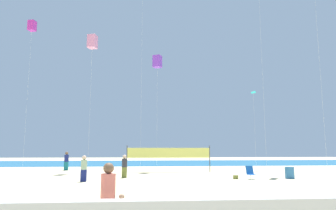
{
  "coord_description": "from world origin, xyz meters",
  "views": [
    {
      "loc": [
        -0.92,
        -18.42,
        2.05
      ],
      "look_at": [
        1.33,
        6.22,
        5.63
      ],
      "focal_mm": 32.74,
      "sensor_mm": 36.0,
      "label": 1
    }
  ],
  "objects_px": {
    "beachgoer_charcoal_shirt": "(124,165)",
    "trash_barrel": "(290,173)",
    "beachgoer_sage_shirt": "(84,168)",
    "volleyball_net": "(169,154)",
    "beachgoer_navy_shirt": "(66,160)",
    "kite_pink_box": "(92,42)",
    "kite_violet_box": "(157,62)",
    "kite_cyan_diamond": "(253,93)",
    "toddler_figure": "(121,210)",
    "beach_handbag": "(236,177)",
    "folding_beach_chair": "(250,172)",
    "mother_figure": "(108,193)",
    "kite_magenta_box": "(32,26)"
  },
  "relations": [
    {
      "from": "beachgoer_sage_shirt",
      "to": "kite_cyan_diamond",
      "type": "height_order",
      "value": "kite_cyan_diamond"
    },
    {
      "from": "kite_magenta_box",
      "to": "kite_cyan_diamond",
      "type": "xyz_separation_m",
      "value": [
        24.23,
        -4.67,
        -8.38
      ]
    },
    {
      "from": "kite_violet_box",
      "to": "trash_barrel",
      "type": "bearing_deg",
      "value": -46.11
    },
    {
      "from": "volleyball_net",
      "to": "kite_violet_box",
      "type": "height_order",
      "value": "kite_violet_box"
    },
    {
      "from": "kite_violet_box",
      "to": "beach_handbag",
      "type": "bearing_deg",
      "value": -61.73
    },
    {
      "from": "beachgoer_navy_shirt",
      "to": "kite_pink_box",
      "type": "relative_size",
      "value": 0.14
    },
    {
      "from": "folding_beach_chair",
      "to": "kite_cyan_diamond",
      "type": "bearing_deg",
      "value": 58.6
    },
    {
      "from": "toddler_figure",
      "to": "kite_cyan_diamond",
      "type": "xyz_separation_m",
      "value": [
        12.11,
        21.84,
        7.31
      ]
    },
    {
      "from": "kite_magenta_box",
      "to": "beach_handbag",
      "type": "bearing_deg",
      "value": -35.46
    },
    {
      "from": "folding_beach_chair",
      "to": "beachgoer_navy_shirt",
      "type": "bearing_deg",
      "value": 137.4
    },
    {
      "from": "beachgoer_navy_shirt",
      "to": "kite_pink_box",
      "type": "distance_m",
      "value": 12.06
    },
    {
      "from": "beachgoer_sage_shirt",
      "to": "kite_cyan_diamond",
      "type": "bearing_deg",
      "value": -4.87
    },
    {
      "from": "volleyball_net",
      "to": "kite_pink_box",
      "type": "distance_m",
      "value": 13.5
    },
    {
      "from": "mother_figure",
      "to": "beachgoer_sage_shirt",
      "type": "bearing_deg",
      "value": 128.1
    },
    {
      "from": "kite_violet_box",
      "to": "beachgoer_charcoal_shirt",
      "type": "bearing_deg",
      "value": -110.3
    },
    {
      "from": "toddler_figure",
      "to": "kite_magenta_box",
      "type": "relative_size",
      "value": 0.05
    },
    {
      "from": "toddler_figure",
      "to": "volleyball_net",
      "type": "distance_m",
      "value": 20.17
    },
    {
      "from": "beachgoer_navy_shirt",
      "to": "trash_barrel",
      "type": "height_order",
      "value": "beachgoer_navy_shirt"
    },
    {
      "from": "beachgoer_navy_shirt",
      "to": "volleyball_net",
      "type": "distance_m",
      "value": 10.35
    },
    {
      "from": "mother_figure",
      "to": "kite_cyan_diamond",
      "type": "xyz_separation_m",
      "value": [
        12.47,
        21.86,
        6.87
      ]
    },
    {
      "from": "toddler_figure",
      "to": "beachgoer_navy_shirt",
      "type": "xyz_separation_m",
      "value": [
        -6.74,
        22.98,
        0.5
      ]
    },
    {
      "from": "beachgoer_sage_shirt",
      "to": "trash_barrel",
      "type": "relative_size",
      "value": 2.04
    },
    {
      "from": "trash_barrel",
      "to": "kite_cyan_diamond",
      "type": "distance_m",
      "value": 11.71
    },
    {
      "from": "toddler_figure",
      "to": "trash_barrel",
      "type": "relative_size",
      "value": 1.08
    },
    {
      "from": "kite_magenta_box",
      "to": "beachgoer_charcoal_shirt",
      "type": "bearing_deg",
      "value": -46.23
    },
    {
      "from": "kite_cyan_diamond",
      "to": "beachgoer_charcoal_shirt",
      "type": "bearing_deg",
      "value": -150.16
    },
    {
      "from": "beach_handbag",
      "to": "beachgoer_sage_shirt",
      "type": "bearing_deg",
      "value": -175.4
    },
    {
      "from": "beachgoer_sage_shirt",
      "to": "volleyball_net",
      "type": "xyz_separation_m",
      "value": [
        6.22,
        7.92,
        0.75
      ]
    },
    {
      "from": "beachgoer_sage_shirt",
      "to": "kite_violet_box",
      "type": "relative_size",
      "value": 0.14
    },
    {
      "from": "beachgoer_navy_shirt",
      "to": "beach_handbag",
      "type": "bearing_deg",
      "value": 124.06
    },
    {
      "from": "beach_handbag",
      "to": "kite_pink_box",
      "type": "bearing_deg",
      "value": 142.81
    },
    {
      "from": "toddler_figure",
      "to": "kite_magenta_box",
      "type": "bearing_deg",
      "value": 146.97
    },
    {
      "from": "toddler_figure",
      "to": "kite_violet_box",
      "type": "xyz_separation_m",
      "value": [
        2.14,
        22.06,
        10.51
      ]
    },
    {
      "from": "beachgoer_charcoal_shirt",
      "to": "folding_beach_chair",
      "type": "distance_m",
      "value": 8.99
    },
    {
      "from": "kite_pink_box",
      "to": "kite_violet_box",
      "type": "xyz_separation_m",
      "value": [
        6.56,
        0.51,
        -1.73
      ]
    },
    {
      "from": "beachgoer_charcoal_shirt",
      "to": "volleyball_net",
      "type": "bearing_deg",
      "value": 179.1
    },
    {
      "from": "volleyball_net",
      "to": "kite_violet_box",
      "type": "relative_size",
      "value": 0.66
    },
    {
      "from": "beach_handbag",
      "to": "beachgoer_charcoal_shirt",
      "type": "bearing_deg",
      "value": 167.48
    },
    {
      "from": "kite_magenta_box",
      "to": "beachgoer_navy_shirt",
      "type": "bearing_deg",
      "value": -33.23
    },
    {
      "from": "mother_figure",
      "to": "kite_pink_box",
      "type": "height_order",
      "value": "kite_pink_box"
    },
    {
      "from": "trash_barrel",
      "to": "beach_handbag",
      "type": "height_order",
      "value": "trash_barrel"
    },
    {
      "from": "volleyball_net",
      "to": "trash_barrel",
      "type": "bearing_deg",
      "value": -41.8
    },
    {
      "from": "mother_figure",
      "to": "kite_magenta_box",
      "type": "xyz_separation_m",
      "value": [
        -11.76,
        26.53,
        15.25
      ]
    },
    {
      "from": "beachgoer_charcoal_shirt",
      "to": "trash_barrel",
      "type": "bearing_deg",
      "value": 115.72
    },
    {
      "from": "beachgoer_charcoal_shirt",
      "to": "kite_violet_box",
      "type": "relative_size",
      "value": 0.14
    },
    {
      "from": "beachgoer_charcoal_shirt",
      "to": "folding_beach_chair",
      "type": "xyz_separation_m",
      "value": [
        8.8,
        -1.82,
        -0.41
      ]
    },
    {
      "from": "folding_beach_chair",
      "to": "kite_violet_box",
      "type": "height_order",
      "value": "kite_violet_box"
    },
    {
      "from": "beachgoer_navy_shirt",
      "to": "kite_magenta_box",
      "type": "distance_m",
      "value": 16.49
    },
    {
      "from": "mother_figure",
      "to": "kite_violet_box",
      "type": "distance_m",
      "value": 24.4
    },
    {
      "from": "mother_figure",
      "to": "beachgoer_charcoal_shirt",
      "type": "height_order",
      "value": "mother_figure"
    }
  ]
}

